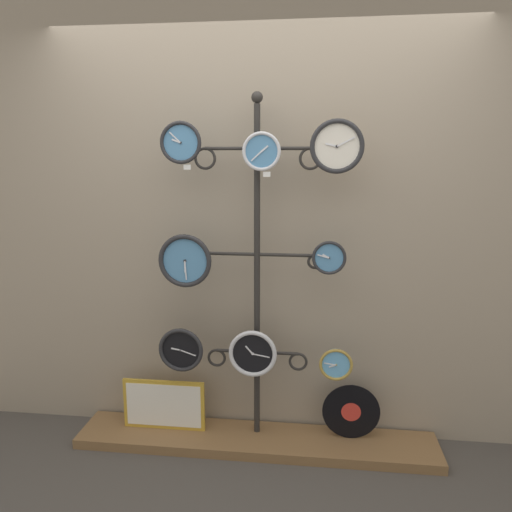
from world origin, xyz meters
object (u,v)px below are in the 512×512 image
Objects in this scene: clock_bottom_center at (253,353)px; picture_frame at (164,405)px; clock_bottom_right at (336,364)px; clock_middle_right at (329,258)px; display_stand at (257,329)px; clock_top_center at (262,151)px; clock_top_right at (337,146)px; clock_middle_left at (185,261)px; clock_top_left at (181,143)px; vinyl_record at (351,412)px; clock_bottom_left at (181,350)px.

clock_bottom_center is 0.69m from picture_frame.
clock_bottom_right is at bearing -1.84° from clock_bottom_center.
clock_middle_right is at bearing 1.61° from clock_bottom_center.
display_stand is 1.05m from clock_top_center.
clock_top_right is 1.88m from picture_frame.
clock_bottom_center is 1.48× the size of clock_bottom_right.
clock_top_right is 1.05m from clock_middle_left.
clock_middle_left is 0.96m from picture_frame.
display_stand is 0.51m from clock_bottom_right.
clock_top_right is at bearing 0.18° from clock_top_left.
clock_bottom_center is (-0.01, -0.09, -0.12)m from display_stand.
clock_middle_right is (0.82, 0.02, -0.63)m from clock_top_left.
clock_top_right reaches higher than clock_middle_right.
vinyl_record is at bearing -1.13° from display_stand.
vinyl_record is (0.59, 0.08, -0.38)m from clock_bottom_center.
clock_middle_left is (-0.43, -0.03, -0.61)m from clock_top_center.
picture_frame is at bearing 156.99° from clock_middle_left.
clock_middle_left reaches higher than picture_frame.
display_stand is at bearing 167.78° from clock_top_right.
picture_frame is (-1.00, 0.04, -0.97)m from clock_middle_right.
clock_top_left reaches higher than vinyl_record.
clock_top_center reaches higher than clock_middle_left.
clock_top_center is 1.16m from clock_bottom_center.
clock_bottom_right is at bearing 0.54° from clock_middle_left.
display_stand is 6.78× the size of clock_middle_left.
clock_top_center is at bearing 4.69° from clock_bottom_center.
clock_top_center is 1.11× the size of clock_middle_right.
clock_middle_right is at bearing -156.64° from vinyl_record.
clock_top_left reaches higher than clock_bottom_center.
clock_bottom_right is 0.37m from vinyl_record.
clock_top_right is (0.85, 0.00, -0.02)m from clock_top_left.
clock_bottom_center is (0.39, 0.02, -0.55)m from clock_middle_left.
clock_top_left is at bearing -166.60° from display_stand.
clock_top_center is at bearing -68.34° from display_stand.
clock_middle_right is at bearing 2.52° from clock_middle_left.
display_stand reaches higher than clock_middle_right.
clock_middle_right is 0.99× the size of clock_bottom_right.
clock_top_left is 1.22× the size of clock_middle_right.
clock_top_center is at bearing -4.65° from picture_frame.
clock_top_center is 0.68× the size of clock_middle_left.
display_stand is at bearing 178.87° from vinyl_record.
clock_top_center is 0.61× the size of vinyl_record.
clock_top_center is 1.25m from clock_bottom_left.
picture_frame is (-0.18, 0.08, -0.94)m from clock_middle_left.
clock_top_left is 0.45× the size of picture_frame.
clock_top_left is 0.75× the size of clock_middle_left.
clock_middle_left is 1.62× the size of clock_middle_right.
clock_top_center is at bearing 177.42° from clock_bottom_right.
clock_bottom_right is 1.11m from picture_frame.
clock_bottom_center is at bearing -172.15° from vinyl_record.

